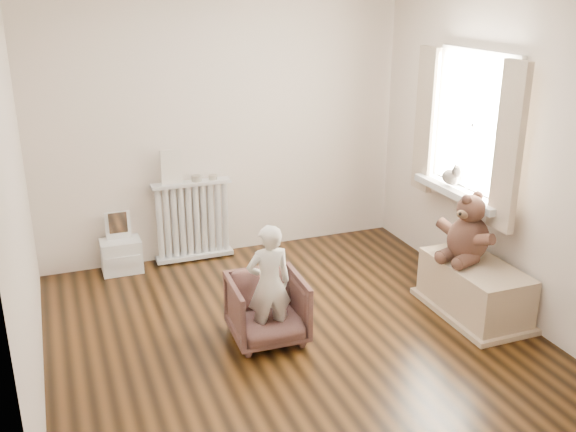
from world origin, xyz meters
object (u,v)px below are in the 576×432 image
object	(u,v)px
child	(269,284)
toy_bench	(474,291)
armchair	(267,309)
radiator	(193,222)
plush_cat	(452,174)
teddy_bear	(469,233)
toy_vanity	(120,244)

from	to	relation	value
child	toy_bench	bearing A→B (deg)	176.82
armchair	toy_bench	world-z (taller)	armchair
radiator	plush_cat	xyz separation A→B (m)	(2.02, -1.26, 0.61)
child	toy_bench	xyz separation A→B (m)	(1.71, -0.16, -0.28)
child	plush_cat	world-z (taller)	plush_cat
child	teddy_bear	distance (m)	1.70
plush_cat	toy_bench	bearing A→B (deg)	-77.71
radiator	teddy_bear	world-z (taller)	teddy_bear
armchair	plush_cat	world-z (taller)	plush_cat
toy_vanity	teddy_bear	size ratio (longest dim) A/B	1.03
radiator	child	world-z (taller)	child
armchair	child	distance (m)	0.23
toy_vanity	armchair	world-z (taller)	toy_vanity
toy_bench	plush_cat	bearing A→B (deg)	77.55
toy_vanity	teddy_bear	world-z (taller)	teddy_bear
radiator	plush_cat	size ratio (longest dim) A/B	3.28
toy_vanity	toy_bench	bearing A→B (deg)	-35.81
radiator	armchair	distance (m)	1.70
radiator	child	xyz separation A→B (m)	(0.17, -1.73, 0.09)
toy_vanity	plush_cat	bearing A→B (deg)	-24.30
armchair	child	size ratio (longest dim) A/B	0.60
child	plush_cat	distance (m)	1.98
toy_vanity	toy_bench	distance (m)	3.19
teddy_bear	plush_cat	xyz separation A→B (m)	(0.16, 0.52, 0.33)
teddy_bear	plush_cat	distance (m)	0.64
teddy_bear	plush_cat	size ratio (longest dim) A/B	2.30
child	armchair	bearing A→B (deg)	-87.78
toy_vanity	teddy_bear	xyz separation A→B (m)	(2.56, -1.75, 0.40)
armchair	teddy_bear	world-z (taller)	teddy_bear
toy_bench	toy_vanity	bearing A→B (deg)	144.19
radiator	armchair	size ratio (longest dim) A/B	1.43
armchair	toy_bench	xyz separation A→B (m)	(1.71, -0.21, -0.05)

